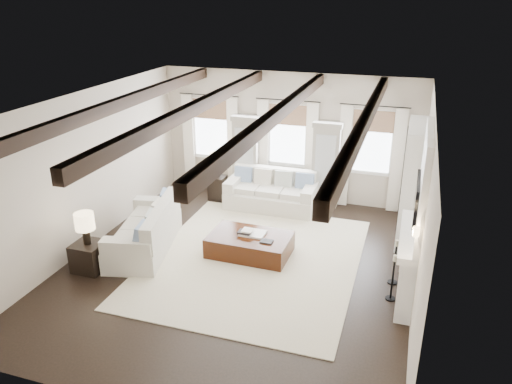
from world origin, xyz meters
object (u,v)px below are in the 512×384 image
(sofa_left, at_px, (147,232))
(ottoman, at_px, (250,245))
(sofa_back, at_px, (272,193))
(side_table_back, at_px, (218,188))
(side_table_front, at_px, (89,256))

(sofa_left, distance_m, ottoman, 2.13)
(sofa_back, bearing_deg, sofa_left, -122.97)
(sofa_left, height_order, side_table_back, sofa_left)
(side_table_back, bearing_deg, side_table_front, -104.22)
(ottoman, distance_m, side_table_back, 3.05)
(sofa_back, height_order, ottoman, sofa_back)
(side_table_front, xyz_separation_m, side_table_back, (1.02, 4.01, 0.03))
(sofa_back, relative_size, ottoman, 1.35)
(side_table_back, bearing_deg, sofa_left, -97.13)
(sofa_left, relative_size, ottoman, 1.51)
(sofa_left, xyz_separation_m, side_table_back, (0.37, 2.94, -0.09))
(sofa_back, height_order, sofa_left, sofa_left)
(sofa_back, relative_size, side_table_front, 3.93)
(side_table_back, bearing_deg, ottoman, -55.76)
(side_table_front, bearing_deg, sofa_left, 58.76)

